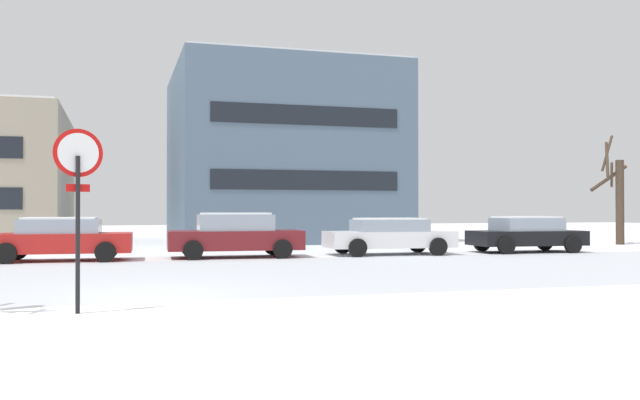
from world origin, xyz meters
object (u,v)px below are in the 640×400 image
Objects in this scene: stop_sign at (78,184)px; parked_car_white at (389,235)px; parked_car_maroon at (235,235)px; parked_car_black at (526,234)px; parked_car_red at (60,238)px.

stop_sign is 0.62× the size of parked_car_white.
parked_car_white is at bearing -1.09° from parked_car_maroon.
parked_car_black is (15.61, 11.64, -1.33)m from stop_sign.
parked_car_maroon is 1.06× the size of parked_car_black.
stop_sign reaches higher than parked_car_maroon.
stop_sign is at bearing -110.42° from parked_car_maroon.
parked_car_white is (10.02, 11.79, -1.34)m from stop_sign.
parked_car_white is (5.59, -0.11, -0.08)m from parked_car_maroon.
parked_car_red reaches higher than parked_car_black.
parked_car_black is (11.18, -0.25, -0.07)m from parked_car_maroon.
parked_car_maroon is 11.18m from parked_car_black.
parked_car_red is 5.59m from parked_car_maroon.
parked_car_red is 1.03× the size of parked_car_black.
stop_sign is at bearing -143.28° from parked_car_black.
stop_sign reaches higher than parked_car_red.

